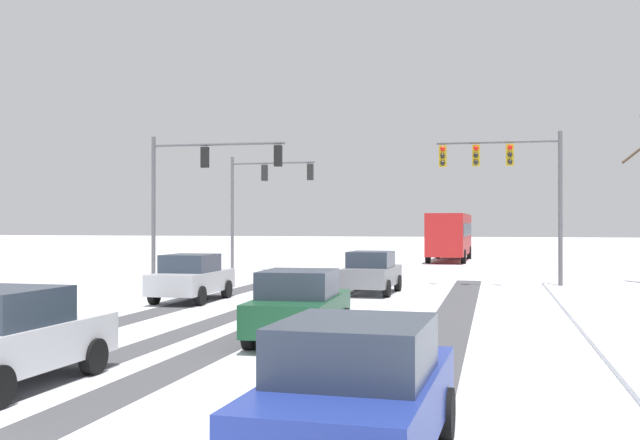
{
  "coord_description": "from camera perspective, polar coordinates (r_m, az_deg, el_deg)",
  "views": [
    {
      "loc": [
        5.96,
        -5.05,
        2.65
      ],
      "look_at": [
        0.0,
        20.11,
        2.8
      ],
      "focal_mm": 41.33,
      "sensor_mm": 36.0,
      "label": 1
    }
  ],
  "objects": [
    {
      "name": "traffic_signal_near_right",
      "position": [
        31.78,
        14.5,
        3.49
      ],
      "size": [
        5.13,
        0.47,
        6.5
      ],
      "color": "#56565B",
      "rests_on": "ground"
    },
    {
      "name": "car_grey_lead",
      "position": [
        28.17,
        4.0,
        -4.06
      ],
      "size": [
        1.93,
        4.15,
        1.62
      ],
      "color": "slate",
      "rests_on": "ground"
    },
    {
      "name": "traffic_signal_far_left",
      "position": [
        41.83,
        -4.66,
        2.34
      ],
      "size": [
        4.98,
        0.47,
        6.5
      ],
      "color": "#56565B",
      "rests_on": "ground"
    },
    {
      "name": "traffic_signal_near_left",
      "position": [
        32.42,
        -9.4,
        3.2
      ],
      "size": [
        6.06,
        0.48,
        6.5
      ],
      "color": "#56565B",
      "rests_on": "ground"
    },
    {
      "name": "bus_oncoming",
      "position": [
        54.14,
        10.04,
        -1.02
      ],
      "size": [
        2.83,
        11.05,
        3.38
      ],
      "color": "#B21E1E",
      "rests_on": "ground"
    },
    {
      "name": "wheel_track_right_lane",
      "position": [
        20.42,
        -3.12,
        -7.78
      ],
      "size": [
        1.0,
        31.6,
        0.01
      ],
      "primitive_type": "cube",
      "color": "#4C4C51",
      "rests_on": "ground"
    },
    {
      "name": "car_white_fourth",
      "position": [
        13.09,
        -23.21,
        -8.36
      ],
      "size": [
        1.9,
        4.13,
        1.62
      ],
      "color": "silver",
      "rests_on": "ground"
    },
    {
      "name": "wheel_track_left_lane",
      "position": [
        21.96,
        -13.74,
        -7.24
      ],
      "size": [
        1.07,
        31.6,
        0.01
      ],
      "primitive_type": "cube",
      "color": "#4C4C51",
      "rests_on": "ground"
    },
    {
      "name": "car_dark_green_third",
      "position": [
        16.7,
        -1.6,
        -6.64
      ],
      "size": [
        1.97,
        4.17,
        1.62
      ],
      "color": "#194C2D",
      "rests_on": "ground"
    },
    {
      "name": "wheel_track_oncoming",
      "position": [
        19.63,
        9.97,
        -8.08
      ],
      "size": [
        1.13,
        31.6,
        0.01
      ],
      "primitive_type": "cube",
      "color": "#4C4C51",
      "rests_on": "ground"
    },
    {
      "name": "car_blue_fifth",
      "position": [
        8.23,
        2.91,
        -13.21
      ],
      "size": [
        1.95,
        4.16,
        1.62
      ],
      "color": "#233899",
      "rests_on": "ground"
    },
    {
      "name": "wheel_track_center",
      "position": [
        20.94,
        -7.46,
        -7.59
      ],
      "size": [
        0.9,
        31.6,
        0.01
      ],
      "primitive_type": "cube",
      "color": "#4C4C51",
      "rests_on": "ground"
    },
    {
      "name": "car_silver_second",
      "position": [
        25.76,
        -9.92,
        -4.41
      ],
      "size": [
        1.88,
        4.13,
        1.62
      ],
      "color": "#B7BABF",
      "rests_on": "ground"
    }
  ]
}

